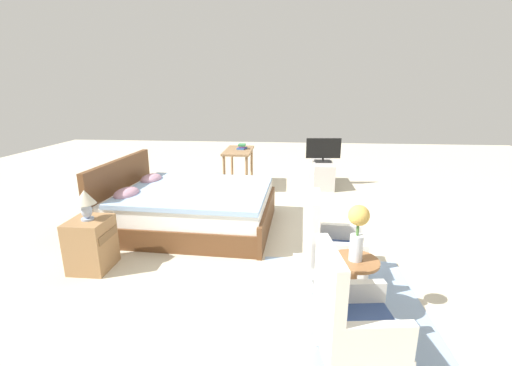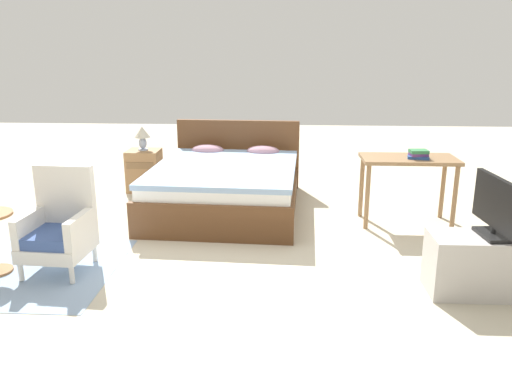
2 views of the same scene
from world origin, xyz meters
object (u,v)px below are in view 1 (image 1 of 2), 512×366
at_px(flower_vase, 358,227).
at_px(table_lamp, 85,201).
at_px(bed, 189,207).
at_px(vanity_desk, 239,156).
at_px(tv_flatscreen, 323,150).
at_px(side_table, 353,282).
at_px(armchair_by_window_left, 352,322).
at_px(nightstand, 91,244).
at_px(tv_stand, 322,174).
at_px(book_stack, 242,147).
at_px(armchair_by_window_right, 331,248).

bearing_deg(flower_vase, table_lamp, 76.80).
xyz_separation_m(bed, vanity_desk, (2.09, -0.42, 0.36)).
xyz_separation_m(flower_vase, vanity_desk, (3.96, 1.51, -0.20)).
bearing_deg(bed, tv_flatscreen, -41.55).
relative_size(bed, side_table, 4.07).
height_order(armchair_by_window_left, tv_flatscreen, tv_flatscreen).
relative_size(side_table, nightstand, 0.98).
xyz_separation_m(bed, tv_flatscreen, (2.37, -2.10, 0.44)).
height_order(flower_vase, nightstand, flower_vase).
distance_m(tv_stand, vanity_desk, 1.74).
bearing_deg(vanity_desk, table_lamp, 160.57).
height_order(bed, nightstand, bed).
xyz_separation_m(nightstand, tv_flatscreen, (3.61, -2.85, 0.45)).
relative_size(flower_vase, book_stack, 1.89).
height_order(flower_vase, tv_flatscreen, flower_vase).
bearing_deg(vanity_desk, tv_flatscreen, -80.48).
relative_size(flower_vase, tv_stand, 0.50).
bearing_deg(armchair_by_window_right, armchair_by_window_left, -179.98).
relative_size(side_table, flower_vase, 1.17).
xyz_separation_m(armchair_by_window_left, armchair_by_window_right, (1.13, 0.00, 0.00)).
distance_m(flower_vase, vanity_desk, 4.24).
distance_m(flower_vase, table_lamp, 2.76).
relative_size(bed, armchair_by_window_left, 2.47).
relative_size(armchair_by_window_left, tv_stand, 0.96).
xyz_separation_m(bed, nightstand, (-1.24, 0.75, -0.01)).
bearing_deg(book_stack, bed, 167.47).
distance_m(tv_flatscreen, book_stack, 1.63).
distance_m(side_table, tv_stand, 4.24).
bearing_deg(table_lamp, flower_vase, -103.20).
xyz_separation_m(flower_vase, book_stack, (4.04, 1.46, -0.04)).
distance_m(bed, armchair_by_window_left, 3.05).
bearing_deg(bed, book_stack, -12.53).
xyz_separation_m(bed, table_lamp, (-1.24, 0.75, 0.49)).
xyz_separation_m(nightstand, book_stack, (3.41, -1.23, 0.53)).
xyz_separation_m(armchair_by_window_right, flower_vase, (-0.56, -0.12, 0.47)).
bearing_deg(armchair_by_window_left, tv_flatscreen, -3.27).
bearing_deg(tv_stand, bed, 138.42).
height_order(tv_stand, vanity_desk, vanity_desk).
bearing_deg(vanity_desk, book_stack, -34.69).
bearing_deg(armchair_by_window_left, table_lamp, 65.01).
distance_m(flower_vase, nightstand, 2.82).
relative_size(vanity_desk, book_stack, 4.13).
relative_size(tv_flatscreen, book_stack, 2.74).
distance_m(table_lamp, tv_stand, 4.62).
bearing_deg(bed, nightstand, 148.89).
xyz_separation_m(flower_vase, nightstand, (0.63, 2.69, -0.57)).
bearing_deg(tv_flatscreen, flower_vase, 177.86).
bearing_deg(armchair_by_window_right, side_table, -168.34).
bearing_deg(nightstand, bed, -31.11).
distance_m(armchair_by_window_right, side_table, 0.58).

